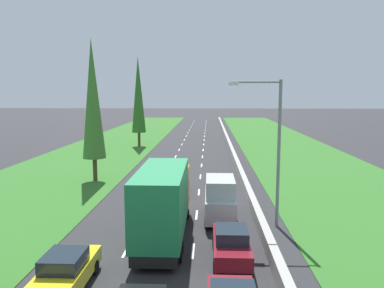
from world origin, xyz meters
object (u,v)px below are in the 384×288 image
Objects in this scene: maroon_sedan_right_lane_third at (231,243)px; poplar_tree_second at (93,99)px; silver_van_right_lane at (220,199)px; maroon_hatchback_centre_lane at (175,184)px; poplar_tree_third at (138,95)px; yellow_sedan_left_lane at (66,271)px; green_box_truck_centre_lane at (164,201)px; street_light_mast at (273,143)px.

maroon_sedan_right_lane_third is 21.53m from poplar_tree_second.
poplar_tree_second is (-11.39, 10.69, 6.23)m from silver_van_right_lane.
silver_van_right_lane is at bearing 93.72° from maroon_sedan_right_lane_third.
silver_van_right_lane is at bearing -60.41° from maroon_hatchback_centre_lane.
maroon_hatchback_centre_lane is at bearing -74.12° from poplar_tree_third.
yellow_sedan_left_lane is 21.63m from poplar_tree_second.
maroon_sedan_right_lane_third is (3.64, -2.59, -1.37)m from green_box_truck_centre_lane.
poplar_tree_second reaches higher than maroon_hatchback_centre_lane.
poplar_tree_second is (-8.14, 14.09, 5.45)m from green_box_truck_centre_lane.
street_light_mast is at bearing -67.51° from poplar_tree_third.
street_light_mast is (2.76, 4.94, 4.42)m from maroon_sedan_right_lane_third.
street_light_mast is (14.54, -11.74, -2.40)m from poplar_tree_second.
maroon_sedan_right_lane_third is 6.03m from silver_van_right_lane.
poplar_tree_second is 1.46× the size of street_light_mast.
maroon_sedan_right_lane_third is at bearing 24.98° from yellow_sedan_left_lane.
silver_van_right_lane reaches higher than maroon_sedan_right_lane_third.
street_light_mast is at bearing 20.16° from green_box_truck_centre_lane.
maroon_hatchback_centre_lane is 11.37m from poplar_tree_second.
green_box_truck_centre_lane is 1.92× the size of silver_van_right_lane.
maroon_hatchback_centre_lane is (-0.24, 9.55, -1.35)m from green_box_truck_centre_lane.
street_light_mast is at bearing 39.91° from yellow_sedan_left_lane.
yellow_sedan_left_lane is 1.00× the size of maroon_sedan_right_lane_third.
green_box_truck_centre_lane reaches higher than maroon_sedan_right_lane_third.
poplar_tree_third reaches higher than green_box_truck_centre_lane.
maroon_hatchback_centre_lane is 0.80× the size of silver_van_right_lane.
poplar_tree_third is at bearing 106.44° from maroon_sedan_right_lane_third.
maroon_sedan_right_lane_third is at bearing -35.40° from green_box_truck_centre_lane.
yellow_sedan_left_lane is at bearing -155.02° from maroon_sedan_right_lane_third.
street_light_mast reaches higher than maroon_hatchback_centre_lane.
maroon_hatchback_centre_lane is at bearing 119.59° from silver_van_right_lane.
silver_van_right_lane is at bearing -71.47° from poplar_tree_third.
yellow_sedan_left_lane is 0.34× the size of poplar_tree_second.
silver_van_right_lane is at bearing 161.44° from street_light_mast.
street_light_mast is at bearing -38.93° from poplar_tree_second.
green_box_truck_centre_lane is 0.69× the size of poplar_tree_third.
green_box_truck_centre_lane reaches higher than silver_van_right_lane.
poplar_tree_third is at bearing 108.53° from silver_van_right_lane.
yellow_sedan_left_lane is 0.33× the size of poplar_tree_third.
street_light_mast is at bearing 60.80° from maroon_sedan_right_lane_third.
maroon_hatchback_centre_lane is 0.87× the size of yellow_sedan_left_lane.
silver_van_right_lane is (-0.39, 5.99, 0.59)m from maroon_sedan_right_lane_third.
poplar_tree_third is at bearing 96.29° from yellow_sedan_left_lane.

